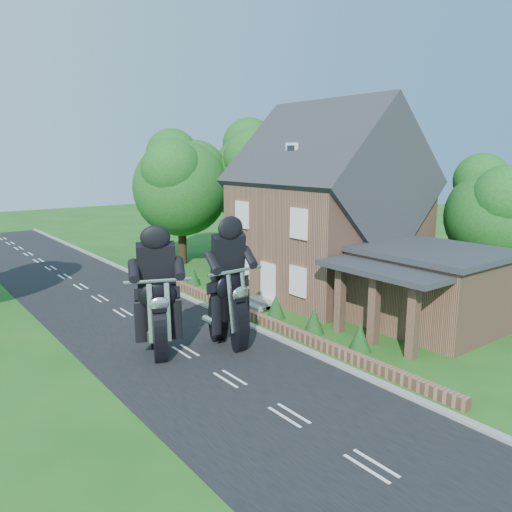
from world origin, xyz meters
TOP-DOWN VIEW (x-y plane):
  - ground at (0.00, 0.00)m, footprint 120.00×120.00m
  - road at (0.00, 0.00)m, footprint 7.00×80.00m
  - kerb at (3.65, 0.00)m, footprint 0.30×80.00m
  - garden_wall at (4.30, 5.00)m, footprint 0.30×22.00m
  - house at (10.49, 6.00)m, footprint 9.54×8.64m
  - annex at (9.87, -0.80)m, footprint 7.05×5.94m
  - tree_annex_side at (17.13, 0.10)m, footprint 5.64×5.20m
  - tree_house_right at (16.65, 8.62)m, footprint 6.51×6.00m
  - tree_behind_house at (14.18, 16.14)m, footprint 7.81×7.20m
  - tree_behind_left at (8.16, 17.13)m, footprint 6.94×6.40m
  - shrub_a at (5.30, -1.00)m, footprint 0.90×0.90m
  - shrub_b at (5.30, 1.50)m, footprint 0.90×0.90m
  - shrub_c at (5.30, 4.00)m, footprint 0.90×0.90m
  - shrub_d at (5.30, 9.00)m, footprint 0.90×0.90m
  - shrub_e at (5.30, 11.50)m, footprint 0.90×0.90m
  - shrub_f at (5.30, 14.00)m, footprint 0.90×0.90m
  - motorcycle_lead at (1.63, 2.44)m, footprint 0.44×1.66m
  - motorcycle_follow at (-0.96, 3.23)m, footprint 0.97×1.62m

SIDE VIEW (x-z plane):
  - ground at x=0.00m, z-range 0.00..0.00m
  - road at x=0.00m, z-range 0.00..0.02m
  - kerb at x=3.65m, z-range 0.00..0.12m
  - garden_wall at x=4.30m, z-range 0.00..0.40m
  - shrub_a at x=5.30m, z-range 0.00..1.10m
  - shrub_b at x=5.30m, z-range 0.00..1.10m
  - shrub_c at x=5.30m, z-range 0.00..1.10m
  - shrub_d at x=5.30m, z-range 0.00..1.10m
  - shrub_e at x=5.30m, z-range 0.00..1.10m
  - shrub_f at x=5.30m, z-range 0.00..1.10m
  - motorcycle_follow at x=-0.96m, z-range 0.00..1.47m
  - motorcycle_lead at x=1.63m, z-range 0.00..1.54m
  - annex at x=9.87m, z-range 0.05..3.49m
  - house at x=10.49m, z-range -0.78..9.46m
  - tree_annex_side at x=17.13m, z-range 0.95..8.43m
  - tree_house_right at x=16.65m, z-range 0.99..9.39m
  - tree_behind_left at x=8.16m, z-range 1.15..10.31m
  - tree_behind_house at x=14.18m, z-range 1.19..11.27m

